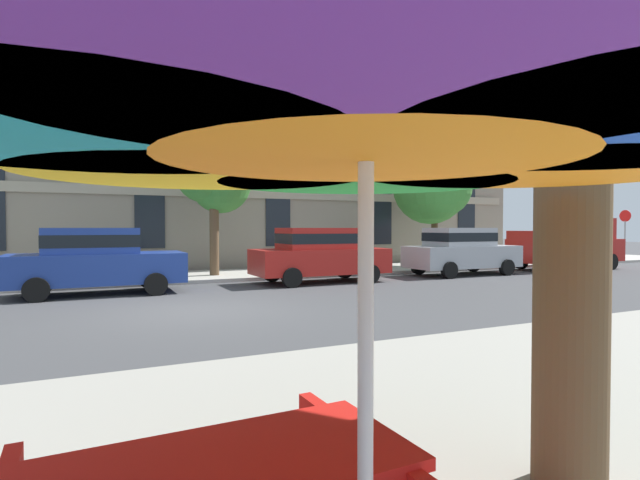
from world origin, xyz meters
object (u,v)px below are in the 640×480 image
sedan_silver (461,250)px  pickup_red (570,245)px  sedan_blue (96,259)px  street_tree_right (434,184)px  sedan_red (319,253)px  street_tree_middle (213,178)px  patio_umbrella (366,110)px  stop_sign (625,226)px

sedan_silver → pickup_red: bearing=0.0°
sedan_blue → street_tree_right: size_ratio=0.81×
sedan_red → street_tree_middle: street_tree_middle is taller
sedan_red → patio_umbrella: (-5.82, -12.70, 1.27)m
sedan_blue → sedan_silver: 12.54m
sedan_blue → sedan_silver: (12.54, 0.00, 0.00)m
sedan_silver → street_tree_middle: bearing=161.5°
sedan_blue → street_tree_right: street_tree_right is taller
sedan_silver → patio_umbrella: size_ratio=1.29×
sedan_blue → street_tree_middle: size_ratio=0.93×
sedan_silver → stop_sign: (15.59, 3.70, 0.93)m
pickup_red → street_tree_right: street_tree_right is taller
sedan_blue → patio_umbrella: size_ratio=1.29×
sedan_blue → patio_umbrella: bearing=-86.5°
stop_sign → pickup_red: bearing=-158.9°
sedan_blue → stop_sign: bearing=7.5°
sedan_red → pickup_red: 11.95m
street_tree_middle → patio_umbrella: bearing=-101.1°
sedan_red → street_tree_right: street_tree_right is taller
sedan_blue → sedan_red: (6.59, 0.00, 0.00)m
street_tree_middle → sedan_red: bearing=-46.6°
sedan_blue → pickup_red: pickup_red is taller
stop_sign → street_tree_middle: street_tree_middle is taller
pickup_red → stop_sign: (9.59, 3.70, 0.85)m
sedan_red → pickup_red: (11.95, 0.00, 0.08)m
sedan_silver → stop_sign: stop_sign is taller
patio_umbrella → sedan_red: bearing=65.4°
street_tree_middle → patio_umbrella: size_ratio=1.39×
street_tree_right → stop_sign: bearing=3.9°
sedan_red → patio_umbrella: patio_umbrella is taller
sedan_silver → street_tree_middle: size_ratio=0.93×
pickup_red → patio_umbrella: size_ratio=1.49×
stop_sign → patio_umbrella: bearing=-149.1°
sedan_red → street_tree_right: bearing=21.6°
pickup_red → patio_umbrella: (-17.77, -12.70, 1.19)m
sedan_silver → stop_sign: bearing=13.4°
sedan_red → street_tree_middle: 4.79m
pickup_red → street_tree_right: 6.40m
sedan_red → stop_sign: (21.54, 3.70, 0.93)m
pickup_red → sedan_blue: bearing=-180.0°
sedan_red → patio_umbrella: size_ratio=1.29×
sedan_blue → patio_umbrella: 12.79m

